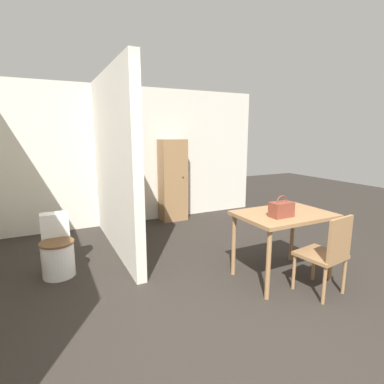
{
  "coord_description": "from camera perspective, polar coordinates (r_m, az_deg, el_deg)",
  "views": [
    {
      "loc": [
        -1.42,
        -1.54,
        1.67
      ],
      "look_at": [
        0.15,
        1.61,
        0.98
      ],
      "focal_mm": 28.0,
      "sensor_mm": 36.0,
      "label": 1
    }
  ],
  "objects": [
    {
      "name": "wall_back",
      "position": [
        5.71,
        -12.14,
        6.65
      ],
      "size": [
        5.36,
        0.12,
        2.5
      ],
      "color": "beige",
      "rests_on": "ground_plane"
    },
    {
      "name": "partition_wall",
      "position": [
        4.36,
        -14.7,
        5.22
      ],
      "size": [
        0.12,
        2.42,
        2.5
      ],
      "color": "beige",
      "rests_on": "ground_plane"
    },
    {
      "name": "ground_plane",
      "position": [
        2.68,
        14.26,
        -27.91
      ],
      "size": [
        16.0,
        16.0,
        0.0
      ],
      "primitive_type": "plane",
      "color": "#2D2823"
    },
    {
      "name": "wooden_cabinet",
      "position": [
        5.78,
        -3.68,
        2.23
      ],
      "size": [
        0.49,
        0.37,
        1.56
      ],
      "color": "#997047",
      "rests_on": "ground_plane"
    },
    {
      "name": "toilet",
      "position": [
        3.98,
        -24.27,
        -10.13
      ],
      "size": [
        0.39,
        0.54,
        0.71
      ],
      "color": "white",
      "rests_on": "ground_plane"
    },
    {
      "name": "dining_table",
      "position": [
        3.59,
        17.02,
        -5.31
      ],
      "size": [
        1.05,
        0.73,
        0.78
      ],
      "color": "#997047",
      "rests_on": "ground_plane"
    },
    {
      "name": "wooden_chair",
      "position": [
        3.44,
        24.32,
        -10.42
      ],
      "size": [
        0.47,
        0.47,
        0.87
      ],
      "rotation": [
        0.0,
        0.0,
        0.13
      ],
      "color": "#997047",
      "rests_on": "ground_plane"
    },
    {
      "name": "handbag",
      "position": [
        3.37,
        16.67,
        -3.16
      ],
      "size": [
        0.25,
        0.15,
        0.24
      ],
      "color": "brown",
      "rests_on": "dining_table"
    }
  ]
}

